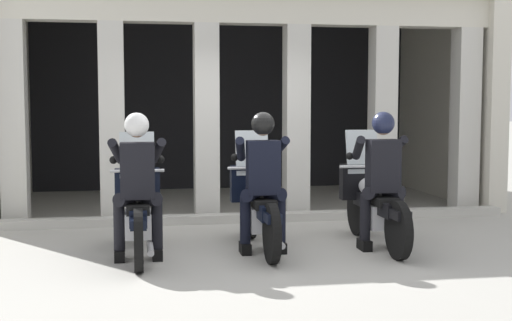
{
  "coord_description": "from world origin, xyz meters",
  "views": [
    {
      "loc": [
        -1.4,
        -8.09,
        1.72
      ],
      "look_at": [
        0.0,
        0.01,
        1.01
      ],
      "focal_mm": 49.33,
      "sensor_mm": 36.0,
      "label": 1
    }
  ],
  "objects_px": {
    "motorcycle_left": "(138,210)",
    "police_officer_center": "(263,170)",
    "motorcycle_right": "(373,203)",
    "police_officer_left": "(137,173)",
    "police_officer_right": "(382,168)",
    "motorcycle_center": "(258,205)"
  },
  "relations": [
    {
      "from": "motorcycle_left",
      "to": "police_officer_left",
      "type": "xyz_separation_m",
      "value": [
        -0.0,
        -0.28,
        0.44
      ]
    },
    {
      "from": "motorcycle_left",
      "to": "police_officer_left",
      "type": "height_order",
      "value": "police_officer_left"
    },
    {
      "from": "motorcycle_left",
      "to": "police_officer_right",
      "type": "distance_m",
      "value": 2.8
    },
    {
      "from": "motorcycle_right",
      "to": "police_officer_right",
      "type": "distance_m",
      "value": 0.52
    },
    {
      "from": "motorcycle_left",
      "to": "police_officer_center",
      "type": "xyz_separation_m",
      "value": [
        1.38,
        -0.16,
        0.44
      ]
    },
    {
      "from": "motorcycle_center",
      "to": "police_officer_center",
      "type": "distance_m",
      "value": 0.52
    },
    {
      "from": "police_officer_left",
      "to": "police_officer_center",
      "type": "bearing_deg",
      "value": -6.95
    },
    {
      "from": "motorcycle_center",
      "to": "motorcycle_right",
      "type": "distance_m",
      "value": 1.38
    },
    {
      "from": "motorcycle_left",
      "to": "police_officer_center",
      "type": "bearing_deg",
      "value": -18.69
    },
    {
      "from": "police_officer_center",
      "to": "police_officer_left",
      "type": "bearing_deg",
      "value": 173.63
    },
    {
      "from": "police_officer_right",
      "to": "police_officer_left",
      "type": "bearing_deg",
      "value": 169.85
    },
    {
      "from": "motorcycle_center",
      "to": "motorcycle_left",
      "type": "bearing_deg",
      "value": 173.63
    },
    {
      "from": "motorcycle_left",
      "to": "police_officer_right",
      "type": "relative_size",
      "value": 1.29
    },
    {
      "from": "police_officer_right",
      "to": "motorcycle_right",
      "type": "bearing_deg",
      "value": 77.99
    },
    {
      "from": "police_officer_center",
      "to": "motorcycle_left",
      "type": "bearing_deg",
      "value": 161.89
    },
    {
      "from": "motorcycle_center",
      "to": "police_officer_center",
      "type": "relative_size",
      "value": 1.29
    },
    {
      "from": "motorcycle_right",
      "to": "police_officer_right",
      "type": "height_order",
      "value": "police_officer_right"
    },
    {
      "from": "police_officer_left",
      "to": "motorcycle_right",
      "type": "xyz_separation_m",
      "value": [
        2.76,
        0.36,
        -0.44
      ]
    },
    {
      "from": "motorcycle_right",
      "to": "motorcycle_left",
      "type": "bearing_deg",
      "value": 169.85
    },
    {
      "from": "police_officer_left",
      "to": "motorcycle_center",
      "type": "relative_size",
      "value": 0.78
    },
    {
      "from": "motorcycle_left",
      "to": "motorcycle_right",
      "type": "bearing_deg",
      "value": -10.39
    },
    {
      "from": "motorcycle_left",
      "to": "motorcycle_right",
      "type": "xyz_separation_m",
      "value": [
        2.76,
        0.08,
        0.0
      ]
    }
  ]
}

